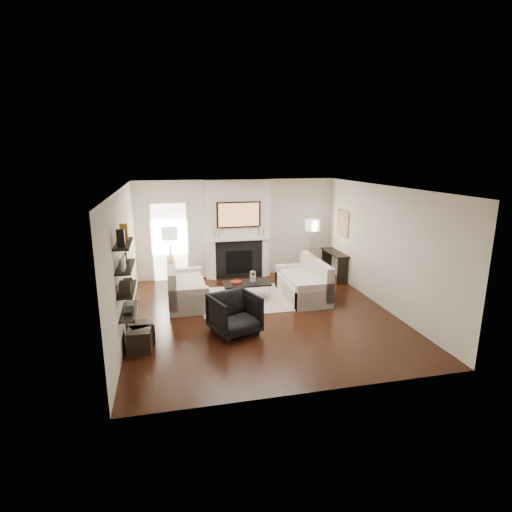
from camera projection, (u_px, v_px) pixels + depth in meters
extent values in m
plane|color=black|center=(262.00, 314.00, 8.59)|extent=(6.00, 6.00, 0.00)
plane|color=white|center=(263.00, 188.00, 7.93)|extent=(6.00, 6.00, 0.00)
plane|color=silver|center=(237.00, 229.00, 11.10)|extent=(5.50, 0.00, 5.50)
plane|color=silver|center=(314.00, 305.00, 5.43)|extent=(5.50, 0.00, 5.50)
plane|color=silver|center=(124.00, 261.00, 7.68)|extent=(0.00, 6.00, 6.00)
plane|color=silver|center=(383.00, 247.00, 8.85)|extent=(0.00, 6.00, 6.00)
cube|color=silver|center=(238.00, 229.00, 10.98)|extent=(1.80, 0.25, 2.70)
cube|color=black|center=(239.00, 260.00, 11.06)|extent=(1.30, 0.02, 1.04)
cube|color=black|center=(239.00, 262.00, 11.07)|extent=(0.75, 0.02, 0.65)
cube|color=white|center=(213.00, 260.00, 10.87)|extent=(0.12, 0.08, 1.10)
cube|color=white|center=(264.00, 257.00, 11.18)|extent=(0.12, 0.08, 1.10)
cube|color=white|center=(239.00, 239.00, 10.86)|extent=(1.70, 0.18, 0.07)
cube|color=black|center=(239.00, 215.00, 10.73)|extent=(1.20, 0.06, 0.70)
cube|color=#BF723F|center=(239.00, 215.00, 10.70)|extent=(1.10, 0.00, 0.62)
cylinder|color=silver|center=(219.00, 233.00, 10.71)|extent=(0.04, 0.04, 0.30)
cylinder|color=silver|center=(214.00, 234.00, 10.69)|extent=(0.04, 0.04, 0.24)
cylinder|color=silver|center=(259.00, 231.00, 10.95)|extent=(0.04, 0.04, 0.30)
cylinder|color=silver|center=(263.00, 232.00, 10.98)|extent=(0.04, 0.04, 0.24)
cube|color=white|center=(170.00, 242.00, 10.76)|extent=(0.90, 0.02, 2.10)
cube|color=white|center=(151.00, 243.00, 10.64)|extent=(0.06, 0.06, 2.16)
cube|color=white|center=(188.00, 242.00, 10.84)|extent=(0.06, 0.06, 2.16)
cube|color=white|center=(168.00, 202.00, 10.48)|extent=(1.02, 0.06, 0.06)
cube|color=#BEAB9C|center=(255.00, 298.00, 9.55)|extent=(2.60, 2.00, 0.01)
cube|color=beige|center=(187.00, 293.00, 9.28)|extent=(0.85, 1.80, 0.42)
cube|color=beige|center=(172.00, 281.00, 9.13)|extent=(0.18, 1.80, 0.80)
cube|color=beige|center=(189.00, 302.00, 8.49)|extent=(0.85, 0.18, 0.60)
cube|color=beige|center=(185.00, 279.00, 10.02)|extent=(0.85, 0.18, 0.60)
cube|color=beige|center=(189.00, 283.00, 9.23)|extent=(0.63, 1.44, 0.10)
cube|color=#AC6815|center=(171.00, 269.00, 9.36)|extent=(0.10, 0.42, 0.42)
cube|color=black|center=(172.00, 277.00, 8.80)|extent=(0.10, 0.40, 0.40)
cube|color=beige|center=(302.00, 289.00, 9.60)|extent=(0.85, 1.80, 0.42)
cube|color=beige|center=(316.00, 275.00, 9.60)|extent=(0.18, 1.80, 0.80)
cube|color=beige|center=(314.00, 296.00, 8.81)|extent=(0.85, 0.18, 0.60)
cube|color=beige|center=(292.00, 276.00, 10.35)|extent=(0.85, 0.18, 0.60)
cube|color=beige|center=(300.00, 279.00, 9.53)|extent=(0.63, 1.44, 0.10)
cube|color=#AC6815|center=(312.00, 264.00, 9.83)|extent=(0.10, 0.42, 0.42)
cube|color=black|center=(321.00, 271.00, 9.27)|extent=(0.10, 0.40, 0.40)
cube|color=black|center=(247.00, 283.00, 9.39)|extent=(1.10, 0.55, 0.04)
cylinder|color=silver|center=(227.00, 296.00, 9.13)|extent=(0.02, 0.02, 0.38)
cylinder|color=silver|center=(269.00, 293.00, 9.34)|extent=(0.02, 0.02, 0.38)
cylinder|color=silver|center=(224.00, 290.00, 9.54)|extent=(0.02, 0.02, 0.38)
cylinder|color=silver|center=(265.00, 287.00, 9.76)|extent=(0.02, 0.02, 0.38)
cylinder|color=white|center=(253.00, 276.00, 9.38)|extent=(0.14, 0.14, 0.24)
cylinder|color=white|center=(253.00, 279.00, 9.40)|extent=(0.10, 0.10, 0.15)
cylinder|color=#AA311C|center=(236.00, 282.00, 9.33)|extent=(0.27, 0.27, 0.05)
imported|color=black|center=(235.00, 312.00, 7.60)|extent=(1.03, 1.00, 0.85)
cylinder|color=silver|center=(171.00, 266.00, 10.09)|extent=(0.02, 0.02, 1.20)
cylinder|color=white|center=(169.00, 233.00, 9.88)|extent=(0.40, 0.40, 0.30)
cylinder|color=silver|center=(176.00, 266.00, 10.11)|extent=(0.25, 0.02, 1.23)
cylinder|color=silver|center=(169.00, 266.00, 10.17)|extent=(0.14, 0.22, 1.23)
cylinder|color=silver|center=(169.00, 268.00, 9.99)|extent=(0.14, 0.22, 1.23)
cylinder|color=silver|center=(312.00, 255.00, 11.28)|extent=(0.02, 0.02, 1.20)
cylinder|color=white|center=(313.00, 225.00, 11.07)|extent=(0.40, 0.40, 0.30)
cylinder|color=silver|center=(315.00, 255.00, 11.30)|extent=(0.25, 0.02, 1.23)
cylinder|color=silver|center=(309.00, 254.00, 11.36)|extent=(0.14, 0.22, 1.23)
cylinder|color=silver|center=(311.00, 256.00, 11.18)|extent=(0.14, 0.22, 1.23)
cube|color=black|center=(335.00, 253.00, 10.97)|extent=(0.35, 1.20, 0.04)
cube|color=black|center=(343.00, 271.00, 10.54)|extent=(0.30, 0.04, 0.71)
cube|color=black|center=(327.00, 261.00, 11.58)|extent=(0.30, 0.04, 0.71)
cube|color=#A06F50|center=(343.00, 223.00, 10.74)|extent=(0.03, 0.70, 0.70)
cube|color=black|center=(129.00, 311.00, 6.92)|extent=(0.25, 1.00, 0.03)
cube|color=black|center=(127.00, 289.00, 6.82)|extent=(0.25, 1.00, 0.04)
cube|color=black|center=(125.00, 267.00, 6.72)|extent=(0.25, 1.00, 0.04)
cube|color=black|center=(124.00, 244.00, 6.62)|extent=(0.25, 1.00, 0.04)
cube|color=black|center=(121.00, 238.00, 6.28)|extent=(0.12, 0.10, 0.28)
cube|color=#AC6815|center=(124.00, 232.00, 6.77)|extent=(0.12, 0.10, 0.28)
cube|color=white|center=(124.00, 263.00, 6.49)|extent=(0.04, 0.30, 0.22)
cube|color=black|center=(126.00, 257.00, 6.96)|extent=(0.04, 0.22, 0.18)
cube|color=black|center=(125.00, 288.00, 6.52)|extent=(0.18, 0.25, 0.20)
cube|color=black|center=(128.00, 282.00, 6.98)|extent=(0.15, 0.12, 0.12)
cube|color=black|center=(128.00, 312.00, 6.78)|extent=(0.14, 0.20, 0.05)
cube|color=white|center=(130.00, 300.00, 7.13)|extent=(0.10, 0.10, 0.18)
cylinder|color=black|center=(127.00, 234.00, 8.45)|extent=(0.04, 0.34, 0.34)
cylinder|color=white|center=(129.00, 234.00, 8.45)|extent=(0.01, 0.29, 0.29)
cube|color=black|center=(141.00, 334.00, 7.18)|extent=(0.53, 0.53, 0.40)
cube|color=black|center=(140.00, 340.00, 6.93)|extent=(0.42, 0.42, 0.40)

